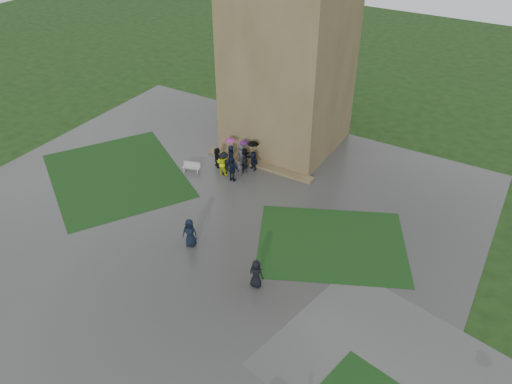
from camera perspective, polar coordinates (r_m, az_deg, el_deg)
The scene contains 10 objects.
ground at distance 31.46m, azimuth -9.53°, elevation -5.79°, with size 120.00×120.00×0.00m, color black.
plaza at distance 32.62m, azimuth -7.35°, elevation -3.85°, with size 34.00×34.00×0.02m, color #393936.
lawn_inset_left at distance 38.72m, azimuth -15.66°, elevation 1.88°, with size 11.00×9.00×0.01m, color black.
lawn_inset_right at distance 31.33m, azimuth 8.63°, elevation -5.82°, with size 9.00×7.00×0.01m, color black.
tower at distance 38.24m, azimuth 3.90°, elevation 17.59°, with size 8.00×8.00×18.00m, color brown.
tower_plinth at distance 38.35m, azimuth 0.35°, elevation 3.15°, with size 9.00×0.80×0.22m, color brown.
bench at distance 37.83m, azimuth -7.37°, elevation 2.86°, with size 1.38×0.78×0.76m.
visitor_cluster at distance 37.38m, azimuth -2.49°, elevation 3.80°, with size 4.04×3.30×2.40m.
pedestrian_mid at distance 30.55m, azimuth -7.56°, elevation -4.63°, with size 0.93×0.63×1.90m, color black.
pedestrian_near at distance 27.73m, azimuth 0.02°, elevation -9.30°, with size 0.87×0.60×1.79m, color black.
Camera 1 is at (16.52, -17.64, 20.15)m, focal length 35.00 mm.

